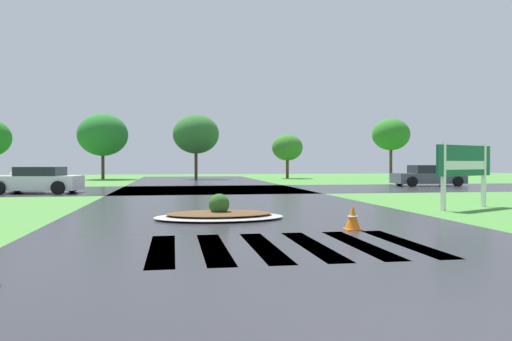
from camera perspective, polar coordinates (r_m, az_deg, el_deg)
asphalt_roadway at (r=13.76m, az=-0.81°, el=-5.39°), size 10.20×80.00×0.01m
asphalt_cross_road at (r=27.87m, az=-5.20°, el=-2.18°), size 90.00×9.18×0.01m
crosswalk_stripes at (r=9.14m, az=3.70°, el=-8.63°), size 4.95×3.32×0.01m
estate_billboard at (r=17.69m, az=22.75°, el=0.70°), size 2.79×1.51×2.13m
median_island at (r=13.46m, az=-4.24°, el=-5.02°), size 3.48×2.21×0.68m
car_silver_hatch at (r=26.67m, az=-23.70°, el=-1.07°), size 4.30×2.60×1.30m
car_blue_compact at (r=33.84m, az=19.06°, el=-0.63°), size 4.51×2.12×1.34m
drainage_pipe_stack at (r=31.02m, az=-24.75°, el=-1.03°), size 1.85×1.38×1.00m
traffic_cone at (r=11.45m, az=11.01°, el=-5.38°), size 0.36×0.36×0.56m
background_treeline at (r=45.30m, az=-9.38°, el=3.88°), size 39.47×5.87×5.84m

